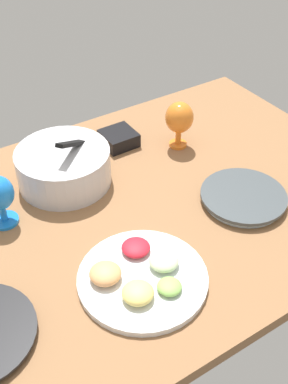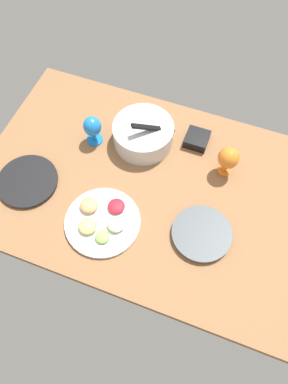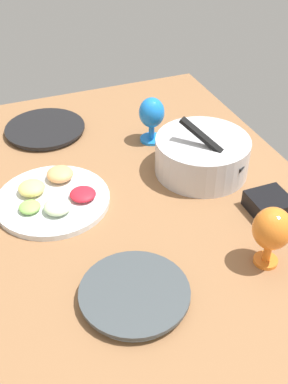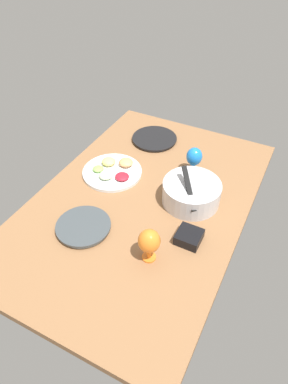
{
  "view_description": "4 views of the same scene",
  "coord_description": "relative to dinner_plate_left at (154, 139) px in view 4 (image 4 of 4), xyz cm",
  "views": [
    {
      "loc": [
        -54.5,
        -91.98,
        96.04
      ],
      "look_at": [
        4.71,
        0.4,
        4.27
      ],
      "focal_mm": 44.92,
      "sensor_mm": 36.0,
      "label": 1
    },
    {
      "loc": [
        27.16,
        -77.22,
        145.98
      ],
      "look_at": [
        0.53,
        -6.13,
        4.27
      ],
      "focal_mm": 33.48,
      "sensor_mm": 36.0,
      "label": 2
    },
    {
      "loc": [
        100.49,
        -40.26,
        88.98
      ],
      "look_at": [
        -1.77,
        -0.19,
        4.27
      ],
      "focal_mm": 45.15,
      "sensor_mm": 36.0,
      "label": 3
    },
    {
      "loc": [
        115.17,
        60.39,
        122.65
      ],
      "look_at": [
        -1.8,
        0.46,
        4.27
      ],
      "focal_mm": 32.2,
      "sensor_mm": 36.0,
      "label": 4
    }
  ],
  "objects": [
    {
      "name": "dinner_plate_right",
      "position": [
        83.51,
        3.09,
        0.37
      ],
      "size": [
        26.13,
        26.13,
        2.84
      ],
      "color": "silver",
      "rests_on": "ground_plane"
    },
    {
      "name": "ground_plane",
      "position": [
        53.02,
        18.29,
        -3.1
      ],
      "size": [
        160.0,
        104.0,
        4.0
      ],
      "primitive_type": "cube",
      "color": "#8C603D"
    },
    {
      "name": "dinner_plate_left",
      "position": [
        0.0,
        0.0,
        0.0
      ],
      "size": [
        28.42,
        28.42,
        2.12
      ],
      "color": "#4C4C51",
      "rests_on": "ground_plane"
    },
    {
      "name": "fruit_platter",
      "position": [
        40.75,
        -6.4,
        0.59
      ],
      "size": [
        33.39,
        33.39,
        5.58
      ],
      "color": "silver",
      "rests_on": "ground_plane"
    },
    {
      "name": "mixing_bowl",
      "position": [
        42.3,
        41.13,
        5.2
      ],
      "size": [
        29.42,
        29.42,
        18.94
      ],
      "color": "silver",
      "rests_on": "ground_plane"
    },
    {
      "name": "hurricane_glass_orange",
      "position": [
        84.46,
        38.22,
        9.75
      ],
      "size": [
        9.68,
        9.68,
        16.88
      ],
      "color": "orange",
      "rests_on": "ground_plane"
    },
    {
      "name": "square_bowl_black",
      "position": [
        67.31,
        50.07,
        1.65
      ],
      "size": [
        11.23,
        11.23,
        4.94
      ],
      "color": "black",
      "rests_on": "ground_plane"
    },
    {
      "name": "hurricane_glass_blue",
      "position": [
        19.29,
        33.42,
        8.9
      ],
      "size": [
        8.74,
        8.74,
        16.15
      ],
      "color": "blue",
      "rests_on": "ground_plane"
    }
  ]
}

